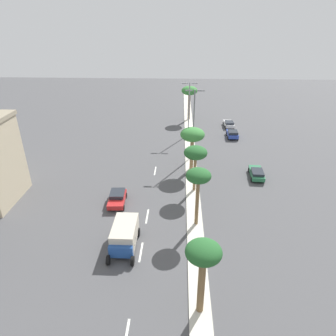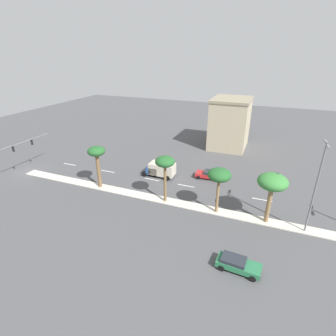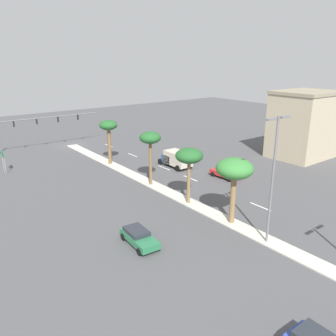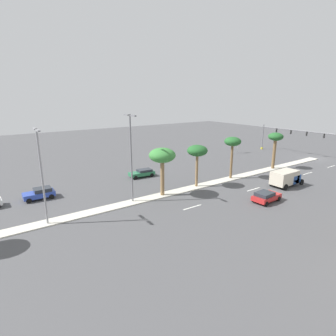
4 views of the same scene
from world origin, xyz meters
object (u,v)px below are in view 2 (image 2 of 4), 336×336
(box_truck, at_px, (160,169))
(palm_tree_front, at_px, (165,163))
(palm_tree_inboard, at_px, (273,183))
(sedan_green_rear, at_px, (238,264))
(palm_tree_trailing, at_px, (219,176))
(palm_tree_outboard, at_px, (97,154))
(sedan_red_near, at_px, (209,174))
(street_lamp_near, at_px, (317,183))
(commercial_building, at_px, (230,123))

(box_truck, bearing_deg, palm_tree_front, 28.34)
(palm_tree_inboard, relative_size, sedan_green_rear, 1.50)
(palm_tree_trailing, xyz_separation_m, box_truck, (-7.42, -11.38, -4.10))
(palm_tree_outboard, distance_m, sedan_red_near, 18.54)
(palm_tree_outboard, xyz_separation_m, palm_tree_trailing, (0.22, 18.60, -0.21))
(street_lamp_near, bearing_deg, palm_tree_outboard, -90.63)
(sedan_green_rear, bearing_deg, palm_tree_inboard, 166.95)
(palm_tree_outboard, relative_size, sedan_red_near, 1.62)
(commercial_building, xyz_separation_m, street_lamp_near, (27.45, 14.06, 1.16))
(box_truck, bearing_deg, street_lamp_near, 71.19)
(palm_tree_inboard, bearing_deg, palm_tree_outboard, -90.04)
(palm_tree_outboard, bearing_deg, box_truck, 134.94)
(commercial_building, distance_m, sedan_green_rear, 37.60)
(palm_tree_front, height_order, sedan_red_near, palm_tree_front)
(commercial_building, bearing_deg, palm_tree_front, -8.44)
(sedan_green_rear, bearing_deg, palm_tree_outboard, -112.56)
(palm_tree_front, distance_m, box_truck, 9.60)
(palm_tree_front, height_order, sedan_green_rear, palm_tree_front)
(street_lamp_near, distance_m, sedan_red_near, 18.18)
(palm_tree_outboard, height_order, palm_tree_inboard, palm_tree_outboard)
(palm_tree_trailing, bearing_deg, palm_tree_outboard, -90.67)
(palm_tree_outboard, xyz_separation_m, palm_tree_front, (0.19, 11.20, 0.33))
(palm_tree_trailing, height_order, street_lamp_near, street_lamp_near)
(palm_tree_trailing, relative_size, street_lamp_near, 0.57)
(commercial_building, relative_size, palm_tree_outboard, 1.60)
(palm_tree_trailing, distance_m, box_truck, 14.19)
(street_lamp_near, bearing_deg, palm_tree_inboard, -93.92)
(commercial_building, bearing_deg, street_lamp_near, 27.12)
(commercial_building, height_order, box_truck, commercial_building)
(palm_tree_outboard, xyz_separation_m, box_truck, (-7.20, 7.22, -4.32))
(commercial_building, relative_size, palm_tree_inboard, 1.64)
(street_lamp_near, bearing_deg, sedan_green_rear, -35.97)
(palm_tree_outboard, relative_size, palm_tree_front, 0.98)
(commercial_building, relative_size, sedan_red_near, 2.59)
(sedan_red_near, bearing_deg, palm_tree_trailing, 19.56)
(street_lamp_near, relative_size, sedan_red_near, 2.68)
(palm_tree_trailing, distance_m, street_lamp_near, 10.77)
(palm_tree_trailing, bearing_deg, commercial_building, -173.02)
(palm_tree_front, bearing_deg, box_truck, -151.66)
(palm_tree_outboard, relative_size, palm_tree_trailing, 1.07)
(palm_tree_outboard, height_order, box_truck, palm_tree_outboard)
(street_lamp_near, xyz_separation_m, box_truck, (-7.52, -22.09, -5.20))
(sedan_green_rear, bearing_deg, sedan_red_near, -158.26)
(street_lamp_near, height_order, sedan_red_near, street_lamp_near)
(palm_tree_inboard, xyz_separation_m, box_truck, (-7.22, -17.66, -4.19))
(sedan_red_near, distance_m, sedan_green_rear, 20.38)
(commercial_building, xyz_separation_m, sedan_red_near, (17.63, -0.10, -4.63))
(sedan_red_near, bearing_deg, commercial_building, 179.66)
(palm_tree_trailing, relative_size, palm_tree_inboard, 0.96)
(commercial_building, xyz_separation_m, palm_tree_outboard, (27.13, -15.25, 0.27))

